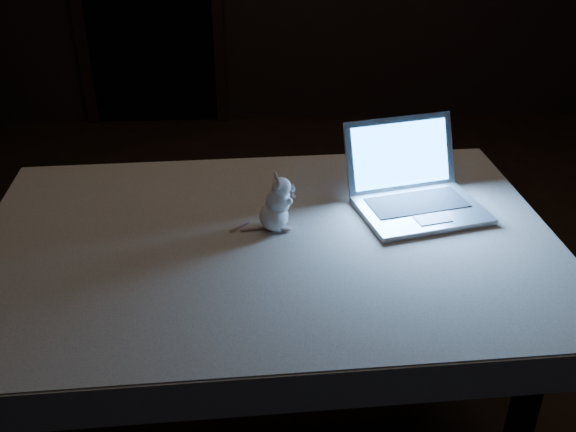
{
  "coord_description": "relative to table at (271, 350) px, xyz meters",
  "views": [
    {
      "loc": [
        -0.31,
        -2.18,
        1.81
      ],
      "look_at": [
        -0.24,
        -0.61,
        0.91
      ],
      "focal_mm": 40.0,
      "sensor_mm": 36.0,
      "label": 1
    }
  ],
  "objects": [
    {
      "name": "floor",
      "position": [
        0.3,
        0.61,
        -0.41
      ],
      "size": [
        5.0,
        5.0,
        0.0
      ],
      "primitive_type": "plane",
      "color": "black",
      "rests_on": "ground"
    },
    {
      "name": "table",
      "position": [
        0.0,
        0.0,
        0.0
      ],
      "size": [
        1.6,
        1.08,
        0.83
      ],
      "primitive_type": null,
      "rotation": [
        0.0,
        0.0,
        0.06
      ],
      "color": "black",
      "rests_on": "floor"
    },
    {
      "name": "tablecloth",
      "position": [
        0.09,
        0.05,
        0.37
      ],
      "size": [
        1.66,
        1.11,
        0.11
      ],
      "primitive_type": null,
      "rotation": [
        0.0,
        0.0,
        0.0
      ],
      "color": "beige",
      "rests_on": "table"
    },
    {
      "name": "laptop",
      "position": [
        0.47,
        0.12,
        0.55
      ],
      "size": [
        0.44,
        0.4,
        0.25
      ],
      "primitive_type": null,
      "rotation": [
        0.0,
        0.0,
        0.24
      ],
      "color": "#AFB0B4",
      "rests_on": "tablecloth"
    },
    {
      "name": "plush_mouse",
      "position": [
        0.02,
        0.05,
        0.51
      ],
      "size": [
        0.13,
        0.13,
        0.17
      ],
      "primitive_type": null,
      "rotation": [
        0.0,
        0.0,
        -0.06
      ],
      "color": "white",
      "rests_on": "tablecloth"
    }
  ]
}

